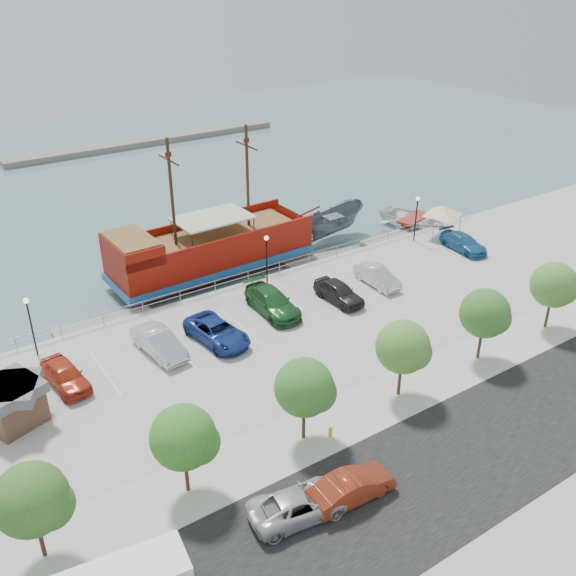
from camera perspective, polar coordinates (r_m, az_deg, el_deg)
ground at (r=47.22m, az=2.36°, el=-3.85°), size 160.00×160.00×0.00m
land_slab at (r=35.98m, az=23.40°, el=-17.75°), size 100.00×58.00×1.20m
street at (r=37.46m, az=17.27°, el=-13.10°), size 100.00×8.00×0.04m
sidewalk at (r=40.43m, az=10.82°, el=-8.76°), size 100.00×4.00×0.05m
seawall_railing at (r=52.16m, az=-2.63°, el=1.33°), size 50.00×0.06×1.00m
far_shore at (r=96.78m, az=-12.42°, el=12.62°), size 40.00×3.00×0.80m
pirate_ship at (r=55.65m, az=-5.46°, el=3.71°), size 20.49×6.26×12.85m
patrol_boat at (r=62.10m, az=4.02°, el=5.67°), size 7.62×3.56×2.85m
speedboat at (r=65.66m, az=11.12°, el=5.82°), size 6.93×8.33×1.49m
dock_west at (r=49.54m, az=-16.01°, el=-3.10°), size 7.36×2.28×0.42m
dock_mid at (r=57.62m, az=3.14°, el=2.54°), size 7.39×3.06×0.41m
dock_east at (r=62.95m, az=9.70°, el=4.46°), size 7.87×2.54×0.44m
shed at (r=39.58m, az=-23.38°, el=-9.32°), size 4.00×4.00×2.59m
canopy_tent at (r=61.00m, az=13.63°, el=7.08°), size 5.37×5.37×3.40m
street_van at (r=31.85m, az=1.00°, el=-18.66°), size 5.23×2.98×1.37m
street_sedan at (r=32.68m, az=5.68°, el=-17.19°), size 4.53×1.71×1.48m
fire_hydrant at (r=36.13m, az=3.79°, el=-12.64°), size 0.24×0.24×0.68m
lamp_post_left at (r=44.44m, az=-22.00°, el=-2.37°), size 0.36×0.36×4.28m
lamp_post_mid at (r=50.12m, az=-1.91°, el=3.25°), size 0.36×0.36×4.28m
lamp_post_right at (r=59.44m, az=11.37°, el=6.75°), size 0.36×0.36×4.28m
tree_a at (r=30.30m, az=-21.54°, el=-17.19°), size 3.30×3.20×5.00m
tree_b at (r=31.56m, az=-9.00°, el=-13.07°), size 3.30×3.20×5.00m
tree_c at (r=34.23m, az=1.71°, el=-8.94°), size 3.30×3.20×5.00m
tree_d at (r=38.03m, az=10.39°, el=-5.29°), size 3.30×3.20×5.00m
tree_e at (r=42.64m, az=17.27°, el=-2.27°), size 3.30×3.20×5.00m
tree_f at (r=47.83m, az=22.72°, el=0.16°), size 3.30×3.20×5.00m
parked_car_a at (r=41.84m, az=-19.19°, el=-7.33°), size 2.35×4.69×1.53m
parked_car_b at (r=43.34m, az=-11.38°, el=-4.79°), size 2.30×5.10×1.62m
parked_car_c at (r=44.05m, az=-6.33°, el=-3.89°), size 3.20×5.68×1.50m
parked_car_d at (r=47.23m, az=-1.40°, el=-1.25°), size 2.54×5.80×1.66m
parked_car_e at (r=48.87m, az=4.54°, el=-0.34°), size 2.02×4.66×1.57m
parked_car_f at (r=51.65m, az=7.94°, el=1.04°), size 1.65×4.47×1.46m
parked_car_h at (r=59.33m, az=15.32°, el=3.91°), size 2.31×4.99×1.41m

